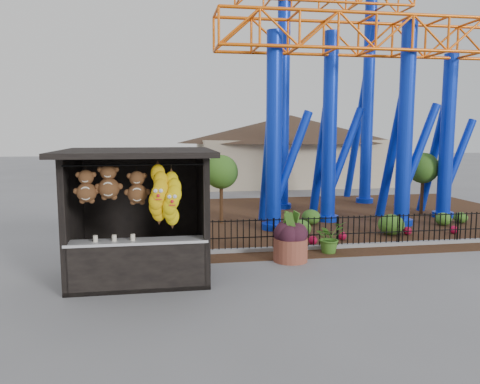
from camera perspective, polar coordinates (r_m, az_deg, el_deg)
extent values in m
plane|color=slate|center=(11.10, 3.72, -11.25)|extent=(120.00, 120.00, 0.00)
cube|color=#331E11|center=(19.65, 9.80, -3.07)|extent=(18.00, 12.00, 0.02)
cube|color=gray|center=(15.11, 16.07, -6.22)|extent=(18.00, 0.18, 0.12)
cube|color=black|center=(11.97, -11.98, -9.74)|extent=(3.20, 2.60, 0.10)
cube|color=black|center=(12.85, -11.92, -1.92)|extent=(3.20, 0.12, 3.00)
cube|color=black|center=(11.81, -19.67, -3.01)|extent=(0.12, 2.60, 3.00)
cube|color=black|center=(11.65, -4.58, -2.73)|extent=(0.12, 2.60, 3.00)
cube|color=black|center=(11.21, -12.45, 4.75)|extent=(3.50, 3.40, 0.12)
cube|color=black|center=(10.62, -20.78, -4.20)|extent=(0.14, 0.14, 3.00)
cube|color=black|center=(10.45, -4.06, -3.91)|extent=(0.14, 0.14, 3.00)
cube|color=black|center=(10.82, -12.30, -8.84)|extent=(3.00, 0.50, 1.10)
cube|color=silver|center=(10.68, -12.38, -5.90)|extent=(3.10, 0.55, 0.06)
cylinder|color=black|center=(10.02, -12.77, 3.24)|extent=(2.90, 0.04, 0.04)
cylinder|color=#0B2BC8|center=(16.70, 4.16, 7.23)|extent=(0.56, 0.56, 7.00)
cylinder|color=#0B2BC8|center=(17.05, 4.05, -4.20)|extent=(0.84, 0.84, 0.24)
cylinder|color=#0B2BC8|center=(18.58, 10.86, 7.60)|extent=(0.56, 0.56, 7.30)
cylinder|color=#0B2BC8|center=(18.89, 10.60, -3.17)|extent=(0.84, 0.84, 0.24)
cylinder|color=#0B2BC8|center=(18.52, 19.52, 7.62)|extent=(0.56, 0.56, 7.50)
cylinder|color=#0B2BC8|center=(18.84, 19.04, -3.48)|extent=(0.84, 0.84, 0.24)
cylinder|color=#0B2BC8|center=(20.84, 23.92, 6.11)|extent=(0.56, 0.56, 6.60)
cylinder|color=#0B2BC8|center=(21.12, 23.47, -2.54)|extent=(0.84, 0.84, 0.24)
cylinder|color=#0B2BC8|center=(21.46, 5.28, 10.60)|extent=(0.56, 0.56, 9.50)
cylinder|color=#0B2BC8|center=(21.70, 5.14, -1.70)|extent=(0.84, 0.84, 0.24)
cylinder|color=#0B2BC8|center=(23.95, 15.35, 11.24)|extent=(0.56, 0.56, 10.50)
cylinder|color=#0B2BC8|center=(24.13, 14.93, -1.00)|extent=(0.84, 0.84, 0.24)
cylinder|color=#0B2BC8|center=(17.60, 3.44, 4.40)|extent=(0.36, 2.21, 5.85)
cylinder|color=#0B2BC8|center=(17.20, 6.16, 3.72)|extent=(1.62, 0.32, 3.73)
cylinder|color=#0B2BC8|center=(19.44, 9.88, 4.92)|extent=(0.36, 2.29, 6.10)
cylinder|color=#0B2BC8|center=(19.13, 12.45, 4.27)|extent=(1.67, 0.32, 3.88)
cylinder|color=#0B2BC8|center=(19.33, 18.11, 4.87)|extent=(0.36, 2.34, 6.26)
cylinder|color=#0B2BC8|center=(19.15, 20.78, 4.18)|extent=(1.71, 0.32, 3.99)
cylinder|color=#0B2BC8|center=(21.62, 22.50, 4.01)|extent=(0.36, 2.10, 5.53)
cylinder|color=#0B2BC8|center=(21.51, 24.91, 3.43)|extent=(1.54, 0.32, 3.52)
cylinder|color=brown|center=(13.01, 6.17, -6.98)|extent=(1.19, 1.19, 0.65)
ellipsoid|color=black|center=(12.86, 6.21, -4.20)|extent=(0.70, 0.70, 0.64)
imported|color=#215C1B|center=(13.99, 10.86, -5.43)|extent=(1.07, 1.01, 0.94)
ellipsoid|color=#34611C|center=(15.81, 7.32, -4.44)|extent=(0.75, 0.75, 0.60)
ellipsoid|color=#34611C|center=(16.86, 17.94, -3.81)|extent=(0.89, 0.89, 0.71)
ellipsoid|color=#34611C|center=(19.27, 23.53, -3.04)|extent=(0.61, 0.61, 0.49)
ellipsoid|color=#34611C|center=(18.02, 8.65, -3.04)|extent=(0.72, 0.72, 0.57)
ellipsoid|color=#34611C|center=(20.01, 25.30, -2.85)|extent=(0.53, 0.53, 0.42)
sphere|color=#B60C33|center=(14.89, 8.87, -5.84)|extent=(0.28, 0.28, 0.28)
sphere|color=#B60C33|center=(15.68, 12.35, -5.25)|extent=(0.28, 0.28, 0.28)
sphere|color=#B60C33|center=(17.08, 19.75, -4.48)|extent=(0.28, 0.28, 0.28)
sphere|color=#B60C33|center=(17.88, 24.59, -4.20)|extent=(0.28, 0.28, 0.28)
cube|color=#BFAD8C|center=(31.45, 6.11, 3.64)|extent=(12.00, 6.00, 3.00)
cone|color=#332319|center=(31.38, 6.17, 8.02)|extent=(15.00, 15.00, 1.80)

